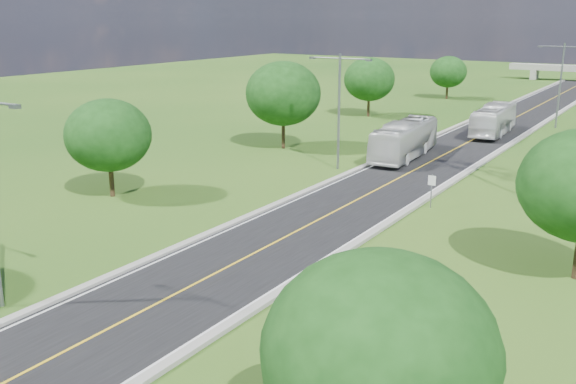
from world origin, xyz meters
name	(u,v)px	position (x,y,z in m)	size (l,w,h in m)	color
ground	(459,148)	(0.00, 60.00, 0.00)	(260.00, 260.00, 0.00)	#204A14
road	(476,138)	(0.00, 66.00, 0.03)	(8.00, 150.00, 0.06)	black
curb_left	(439,134)	(-4.25, 66.00, 0.11)	(0.50, 150.00, 0.22)	gray
curb_right	(516,141)	(4.25, 66.00, 0.11)	(0.50, 150.00, 0.22)	gray
speed_limit_sign	(432,186)	(5.20, 37.98, 1.60)	(0.55, 0.09, 2.40)	slate
streetlight_mid_left	(339,102)	(-6.00, 45.00, 5.94)	(5.90, 0.25, 10.00)	slate
streetlight_far_right	(561,78)	(6.00, 78.00, 5.94)	(5.90, 0.25, 10.00)	slate
tree_lb	(108,135)	(-16.00, 28.00, 4.64)	(6.30, 6.30, 7.33)	black
tree_lc	(283,94)	(-15.00, 50.00, 5.58)	(7.56, 7.56, 8.79)	black
tree_ld	(369,79)	(-17.00, 74.00, 4.95)	(6.72, 6.72, 7.82)	black
tree_le	(448,72)	(-14.50, 98.00, 4.33)	(5.88, 5.88, 6.84)	black
tree_ra	(380,352)	(14.00, 10.00, 4.64)	(6.30, 6.30, 7.33)	black
bus_outbound	(494,120)	(0.90, 69.22, 1.72)	(2.79, 11.94, 3.33)	silver
bus_inbound	(405,139)	(-2.83, 52.37, 1.78)	(2.90, 12.38, 3.45)	silver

